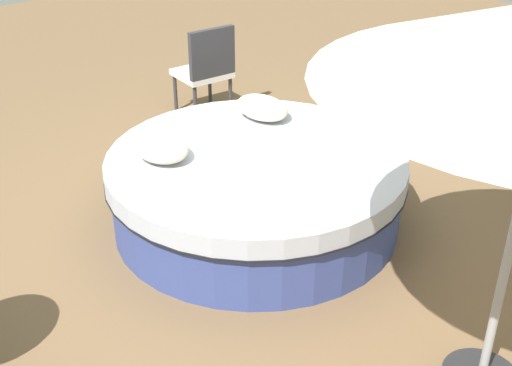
{
  "coord_description": "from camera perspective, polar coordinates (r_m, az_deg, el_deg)",
  "views": [
    {
      "loc": [
        -3.33,
        3.04,
        2.86
      ],
      "look_at": [
        0.0,
        0.0,
        0.35
      ],
      "focal_mm": 46.67,
      "sensor_mm": 36.0,
      "label": 1
    }
  ],
  "objects": [
    {
      "name": "round_bed",
      "position": [
        5.19,
        0.0,
        -0.5
      ],
      "size": [
        2.31,
        2.31,
        0.59
      ],
      "color": "#38478C",
      "rests_on": "ground_plane"
    },
    {
      "name": "patio_chair",
      "position": [
        7.07,
        -4.26,
        9.97
      ],
      "size": [
        0.56,
        0.58,
        0.98
      ],
      "rotation": [
        0.0,
        0.0,
        4.59
      ],
      "color": "#333338",
      "rests_on": "ground_plane"
    },
    {
      "name": "throw_pillow_1",
      "position": [
        5.03,
        -8.15,
        2.98
      ],
      "size": [
        0.48,
        0.37,
        0.17
      ],
      "primitive_type": "ellipsoid",
      "color": "beige",
      "rests_on": "round_bed"
    },
    {
      "name": "ground_plane",
      "position": [
        5.35,
        0.0,
        -3.32
      ],
      "size": [
        16.0,
        16.0,
        0.0
      ],
      "primitive_type": "plane",
      "color": "brown"
    },
    {
      "name": "side_table",
      "position": [
        6.73,
        13.55,
        4.92
      ],
      "size": [
        0.47,
        0.47,
        0.4
      ],
      "primitive_type": "cylinder",
      "color": "#B7B7BC",
      "rests_on": "ground_plane"
    },
    {
      "name": "throw_pillow_0",
      "position": [
        5.68,
        0.52,
        6.49
      ],
      "size": [
        0.52,
        0.35,
        0.18
      ],
      "primitive_type": "ellipsoid",
      "color": "beige",
      "rests_on": "round_bed"
    }
  ]
}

